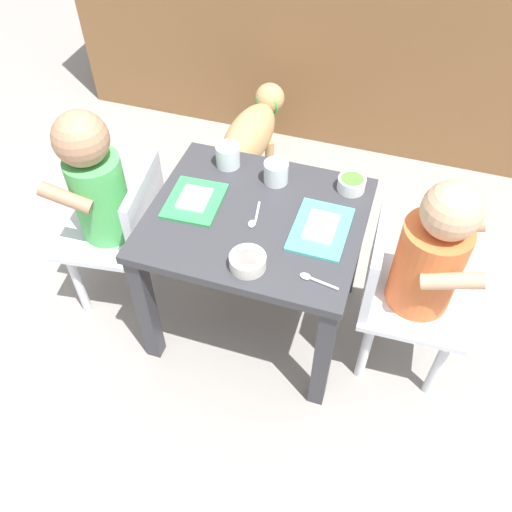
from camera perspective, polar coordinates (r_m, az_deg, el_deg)
name	(u,v)px	position (r m, az deg, el deg)	size (l,w,h in m)	color
ground_plane	(256,317)	(1.78, 0.00, -6.40)	(7.00, 7.00, 0.00)	gray
kitchen_cabinet_back	(349,5)	(2.38, 9.72, 24.62)	(2.25, 0.39, 1.05)	brown
dining_table	(256,238)	(1.49, 0.00, 1.89)	(0.57, 0.49, 0.46)	#333338
seated_child_left	(103,194)	(1.59, -15.82, 6.34)	(0.31, 0.31, 0.69)	silver
seated_child_right	(424,263)	(1.43, 17.28, -0.67)	(0.29, 0.29, 0.68)	silver
dog	(252,133)	(2.12, -0.46, 12.78)	(0.18, 0.48, 0.33)	tan
food_tray_left	(195,199)	(1.48, -6.42, 5.97)	(0.15, 0.18, 0.02)	green
food_tray_right	(321,227)	(1.40, 6.86, 3.02)	(0.14, 0.20, 0.02)	#4CC6BC
water_cup_left	(276,174)	(1.52, 2.12, 8.66)	(0.07, 0.07, 0.06)	white
water_cup_right	(228,157)	(1.58, -2.97, 10.38)	(0.07, 0.07, 0.07)	white
veggie_bowl_far	(352,184)	(1.52, 10.02, 7.52)	(0.08, 0.08, 0.04)	white
veggie_bowl_near	(248,261)	(1.30, -0.88, -0.55)	(0.09, 0.09, 0.04)	silver
spoon_by_left_tray	(315,280)	(1.29, 6.22, -2.51)	(0.10, 0.03, 0.01)	silver
spoon_by_right_tray	(255,217)	(1.42, -0.16, 4.09)	(0.03, 0.10, 0.01)	silver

